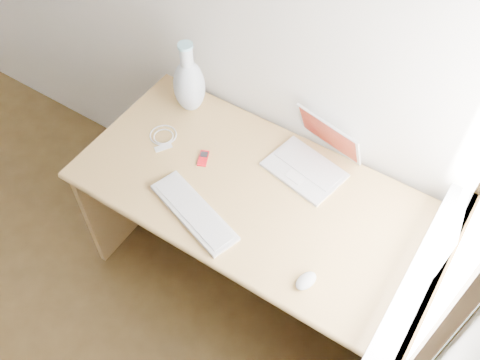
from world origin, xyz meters
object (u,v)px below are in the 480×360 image
Objects in this scene: external_keyboard at (194,212)px; vase at (189,84)px; laptop at (310,157)px; desk at (262,206)px.

external_keyboard is 0.57m from vase.
external_keyboard is at bearing -107.86° from laptop.
external_keyboard is (-0.13, -0.29, 0.22)m from desk.
desk is at bearing -17.83° from vase.
desk is 4.02× the size of vase.
vase is (-0.58, 0.00, 0.09)m from laptop.
desk is 3.30× the size of external_keyboard.
laptop is 0.59m from vase.
vase reaches higher than laptop.
laptop is 0.79× the size of external_keyboard.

